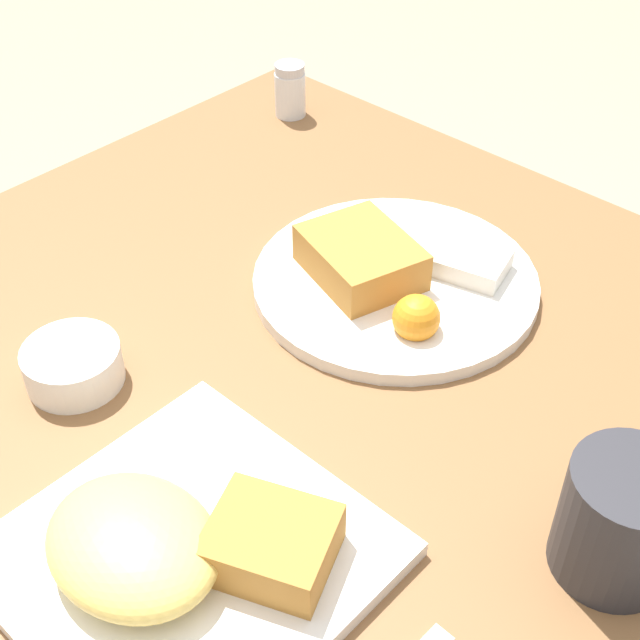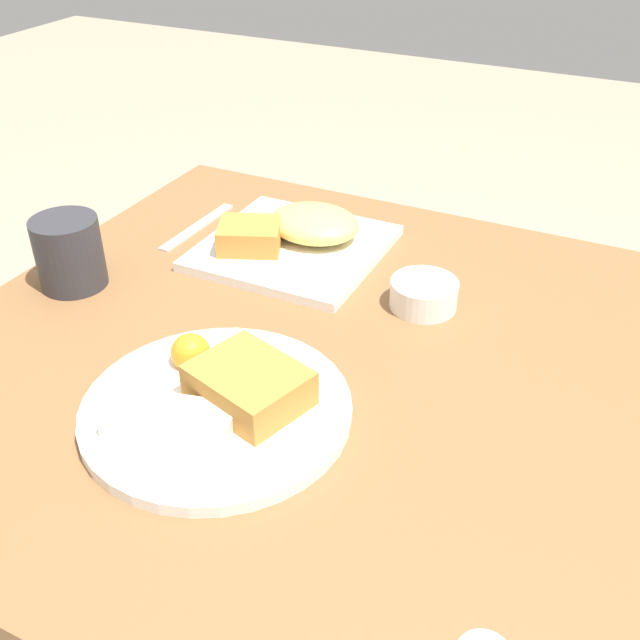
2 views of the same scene
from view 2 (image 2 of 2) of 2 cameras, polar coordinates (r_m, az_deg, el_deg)
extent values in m
cube|color=brown|center=(0.89, -1.73, -3.07)|extent=(0.84, 0.85, 0.04)
cylinder|color=brown|center=(1.33, 20.37, -10.83)|extent=(0.05, 0.05, 0.68)
cylinder|color=brown|center=(1.50, -7.27, -2.92)|extent=(0.05, 0.05, 0.68)
cube|color=white|center=(1.07, -2.06, 5.52)|extent=(0.24, 0.24, 0.01)
ellipsoid|color=#EAC660|center=(1.08, -0.47, 7.37)|extent=(0.13, 0.11, 0.04)
cube|color=#B77A33|center=(1.05, -5.37, 6.40)|extent=(0.11, 0.10, 0.04)
cylinder|color=white|center=(0.79, -7.87, -6.76)|extent=(0.28, 0.28, 0.01)
cube|color=#B77A33|center=(0.77, -5.42, -4.95)|extent=(0.13, 0.12, 0.04)
cube|color=silver|center=(0.75, -11.34, -7.43)|extent=(0.14, 0.09, 0.02)
sphere|color=orange|center=(0.83, -9.82, -2.47)|extent=(0.04, 0.04, 0.04)
cylinder|color=white|center=(0.95, 7.91, 1.96)|extent=(0.09, 0.09, 0.04)
cylinder|color=beige|center=(0.94, 7.98, 2.80)|extent=(0.07, 0.07, 0.00)
cube|color=silver|center=(1.16, -9.31, 7.03)|extent=(0.02, 0.17, 0.00)
cylinder|color=#2D2D33|center=(1.03, -18.65, 4.83)|extent=(0.09, 0.09, 0.09)
camera|label=1|loc=(1.30, -12.83, 34.61)|focal=50.00mm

